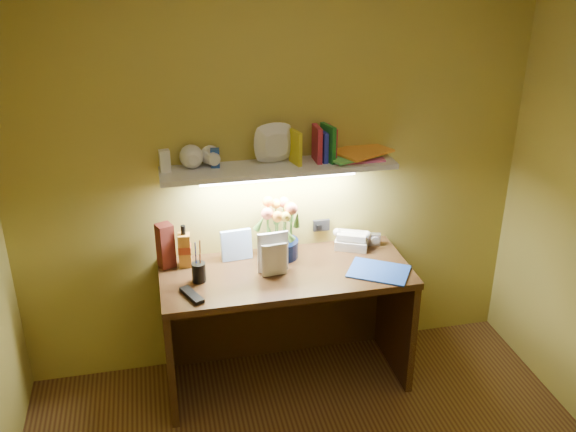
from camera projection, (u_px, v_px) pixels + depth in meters
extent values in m
cube|color=black|center=(286.00, 327.00, 3.75)|extent=(1.40, 0.60, 0.75)
cube|color=#B5B4B9|center=(374.00, 239.00, 3.87)|extent=(0.08, 0.06, 0.07)
cube|color=#571B12|center=(165.00, 246.00, 3.59)|extent=(0.11, 0.11, 0.26)
cylinder|color=black|center=(198.00, 266.00, 3.45)|extent=(0.10, 0.10, 0.18)
cube|color=black|center=(192.00, 295.00, 3.34)|extent=(0.12, 0.19, 0.02)
cube|color=#244EB6|center=(379.00, 271.00, 3.58)|extent=(0.40, 0.37, 0.01)
imported|color=beige|center=(262.00, 262.00, 3.49)|extent=(0.14, 0.02, 0.19)
imported|color=white|center=(258.00, 254.00, 3.52)|extent=(0.18, 0.03, 0.24)
cube|color=white|center=(279.00, 168.00, 3.52)|extent=(1.30, 0.25, 0.03)
imported|color=white|center=(194.00, 163.00, 3.40)|extent=(0.14, 0.14, 0.10)
imported|color=white|center=(215.00, 161.00, 3.43)|extent=(0.13, 0.13, 0.10)
imported|color=white|center=(277.00, 161.00, 3.50)|extent=(0.26, 0.26, 0.06)
cube|color=white|center=(165.00, 161.00, 3.40)|extent=(0.06, 0.05, 0.12)
cube|color=#244EB6|center=(215.00, 158.00, 3.46)|extent=(0.05, 0.04, 0.11)
cube|color=#A6243C|center=(317.00, 144.00, 3.54)|extent=(0.03, 0.14, 0.20)
cube|color=yellow|center=(295.00, 147.00, 3.50)|extent=(0.05, 0.12, 0.19)
cube|color=#232BB5|center=(322.00, 146.00, 3.55)|extent=(0.04, 0.13, 0.17)
cube|color=#1E7429|center=(328.00, 143.00, 3.53)|extent=(0.06, 0.14, 0.21)
cube|color=#A6243C|center=(331.00, 143.00, 3.57)|extent=(0.04, 0.14, 0.19)
cube|color=#E35AA9|center=(356.00, 157.00, 3.62)|extent=(0.28, 0.21, 0.01)
cube|color=#5FD062|center=(350.00, 154.00, 3.62)|extent=(0.35, 0.31, 0.01)
cube|color=orange|center=(362.00, 151.00, 3.63)|extent=(0.37, 0.33, 0.01)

